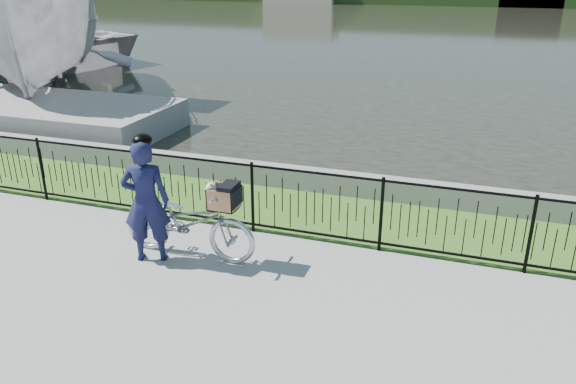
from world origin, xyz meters
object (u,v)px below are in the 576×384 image
at_px(bicycle_rig, 189,221).
at_px(boat_far, 10,48).
at_px(cyclist, 146,200).
at_px(boat_near, 38,29).

xyz_separation_m(bicycle_rig, boat_far, (-13.42, 10.87, 0.44)).
height_order(cyclist, boat_far, boat_far).
distance_m(bicycle_rig, boat_far, 17.27).
bearing_deg(boat_near, cyclist, -43.00).
bearing_deg(cyclist, boat_near, 137.00).
bearing_deg(boat_far, cyclist, -40.78).
xyz_separation_m(bicycle_rig, boat_near, (-9.40, 8.03, 1.54)).
bearing_deg(bicycle_rig, boat_far, 140.98).
relative_size(bicycle_rig, cyclist, 1.10).
relative_size(cyclist, boat_far, 0.16).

